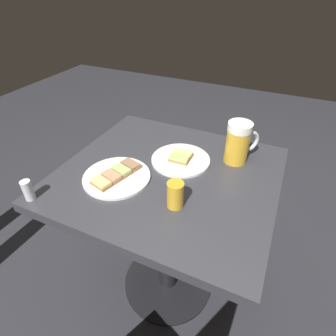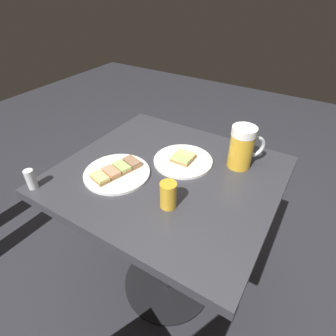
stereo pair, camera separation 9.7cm
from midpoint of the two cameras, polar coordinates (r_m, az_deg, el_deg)
The scene contains 7 objects.
ground_plane at distance 1.52m, azimuth 1.98°, elevation -22.86°, with size 6.00×6.00×0.00m, color #28282D.
cafe_table at distance 1.08m, azimuth 2.58°, elevation -7.65°, with size 0.77×0.70×0.71m.
plate_near at distance 0.97m, azimuth -7.94°, elevation -0.97°, with size 0.24×0.24×0.03m.
plate_far at distance 1.03m, azimuth 5.86°, elevation 1.57°, with size 0.22×0.22×0.03m.
beer_mug at distance 1.02m, azimuth 18.07°, elevation 4.10°, with size 0.11×0.12×0.16m.
beer_glass_small at distance 0.82m, azimuth 3.46°, elevation -5.83°, with size 0.05×0.05×0.09m, color gold.
salt_shaker at distance 0.98m, azimuth -24.46°, elevation -2.26°, with size 0.03×0.03×0.07m, color silver.
Camera 2 is at (0.41, -0.66, 1.30)m, focal length 28.96 mm.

